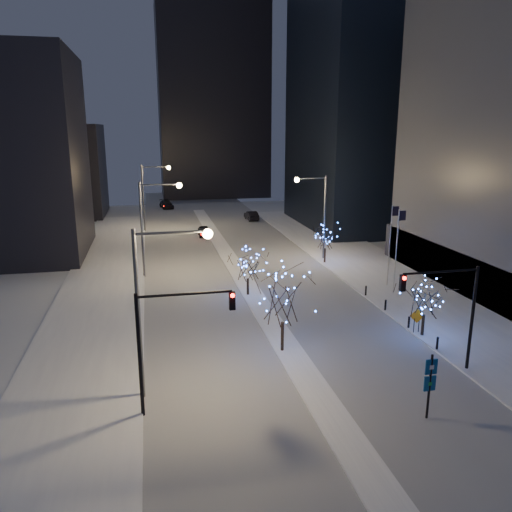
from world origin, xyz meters
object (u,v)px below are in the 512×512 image
object	(u,v)px
street_lamp_w_far	(150,188)
traffic_signal_east	(452,302)
construction_sign	(417,318)
holiday_tree_median_near	(283,297)
car_far	(166,204)
car_mid	(251,216)
holiday_tree_plaza_near	(425,297)
street_lamp_w_near	(156,290)
street_lamp_east	(318,206)
traffic_signal_west	(168,332)
holiday_tree_plaza_far	(325,238)
holiday_tree_median_far	(248,265)
street_lamp_w_mid	(152,216)
wayfinding_sign	(430,380)
car_near	(204,231)

from	to	relation	value
street_lamp_w_far	traffic_signal_east	xyz separation A→B (m)	(17.88, -51.00, -1.74)
construction_sign	holiday_tree_median_near	bearing A→B (deg)	-163.81
traffic_signal_east	car_far	bearing A→B (deg)	101.42
car_mid	holiday_tree_plaza_near	distance (m)	51.55
street_lamp_w_near	car_mid	xyz separation A→B (m)	(16.85, 55.94, -5.73)
street_lamp_east	car_far	world-z (taller)	street_lamp_east
traffic_signal_west	holiday_tree_plaza_far	xyz separation A→B (m)	(18.94, 28.12, -1.69)
street_lamp_w_far	holiday_tree_median_far	world-z (taller)	street_lamp_w_far
traffic_signal_east	street_lamp_w_far	bearing A→B (deg)	109.32
street_lamp_w_far	holiday_tree_median_near	size ratio (longest dim) A/B	1.64
holiday_tree_median_far	holiday_tree_median_near	bearing A→B (deg)	-90.00
street_lamp_w_mid	holiday_tree_plaza_near	world-z (taller)	street_lamp_w_mid
traffic_signal_west	holiday_tree_median_near	size ratio (longest dim) A/B	1.15
holiday_tree_plaza_far	construction_sign	xyz separation A→B (m)	(-0.20, -21.05, -1.78)
street_lamp_w_far	traffic_signal_west	size ratio (longest dim) A/B	1.43
wayfinding_sign	holiday_tree_median_far	bearing A→B (deg)	103.65
traffic_signal_west	holiday_tree_median_far	world-z (taller)	traffic_signal_west
street_lamp_w_mid	construction_sign	size ratio (longest dim) A/B	5.27
car_mid	street_lamp_w_near	bearing A→B (deg)	70.19
wayfinding_sign	car_near	bearing A→B (deg)	97.08
holiday_tree_plaza_far	street_lamp_w_mid	bearing A→B (deg)	-176.73
street_lamp_w_far	wayfinding_sign	size ratio (longest dim) A/B	2.67
street_lamp_w_far	car_near	world-z (taller)	street_lamp_w_far
street_lamp_w_near	street_lamp_east	distance (m)	33.85
car_near	wayfinding_sign	xyz separation A→B (m)	(6.50, -49.79, 1.56)
street_lamp_w_near	car_far	world-z (taller)	street_lamp_w_near
car_near	wayfinding_sign	bearing A→B (deg)	-81.84
traffic_signal_west	holiday_tree_plaza_far	world-z (taller)	traffic_signal_west
car_far	holiday_tree_median_far	bearing A→B (deg)	-93.71
holiday_tree_median_far	holiday_tree_plaza_near	world-z (taller)	holiday_tree_plaza_near
street_lamp_east	car_near	bearing A→B (deg)	125.43
street_lamp_w_near	traffic_signal_east	distance (m)	17.99
construction_sign	street_lamp_east	bearing A→B (deg)	101.84
traffic_signal_east	holiday_tree_plaza_far	distance (m)	27.21
holiday_tree_median_far	street_lamp_w_near	bearing A→B (deg)	-117.03
holiday_tree_median_far	holiday_tree_plaza_far	xyz separation A→B (m)	(11.00, 9.57, 0.02)
holiday_tree_plaza_near	construction_sign	world-z (taller)	holiday_tree_plaza_near
car_far	holiday_tree_plaza_near	size ratio (longest dim) A/B	1.12
street_lamp_w_near	traffic_signal_east	world-z (taller)	street_lamp_w_near
street_lamp_east	construction_sign	world-z (taller)	street_lamp_east
holiday_tree_plaza_near	holiday_tree_median_near	bearing A→B (deg)	-178.05
car_near	holiday_tree_median_far	xyz separation A→B (m)	(1.00, -27.74, 2.32)
holiday_tree_median_far	holiday_tree_plaza_far	world-z (taller)	holiday_tree_median_far
traffic_signal_west	construction_sign	distance (m)	20.32
car_mid	holiday_tree_plaza_near	bearing A→B (deg)	89.83
street_lamp_w_mid	street_lamp_w_far	world-z (taller)	same
holiday_tree_median_far	holiday_tree_plaza_near	bearing A→B (deg)	-47.56
car_near	car_far	size ratio (longest dim) A/B	0.82
street_lamp_w_far	holiday_tree_median_far	bearing A→B (deg)	-75.85
street_lamp_w_far	street_lamp_east	distance (m)	29.08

